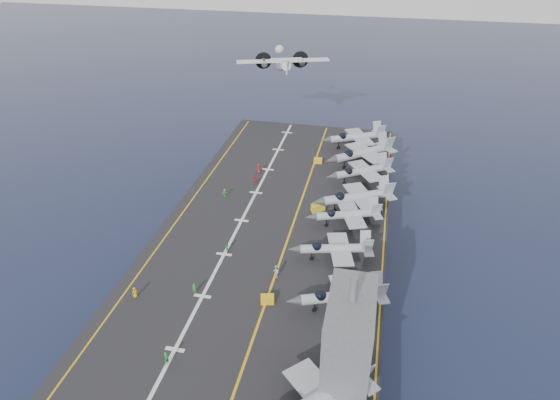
% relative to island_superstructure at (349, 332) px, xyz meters
% --- Properties ---
extents(ground, '(500.00, 500.00, 0.00)m').
position_rel_island_superstructure_xyz_m(ground, '(-15.00, 30.00, -17.90)').
color(ground, '#142135').
rests_on(ground, ground).
extents(hull, '(36.00, 90.00, 10.00)m').
position_rel_island_superstructure_xyz_m(hull, '(-15.00, 30.00, -12.90)').
color(hull, '#56595E').
rests_on(hull, ground).
extents(flight_deck, '(38.00, 92.00, 0.40)m').
position_rel_island_superstructure_xyz_m(flight_deck, '(-15.00, 30.00, -7.70)').
color(flight_deck, black).
rests_on(flight_deck, hull).
extents(foul_line, '(0.35, 90.00, 0.02)m').
position_rel_island_superstructure_xyz_m(foul_line, '(-12.00, 30.00, -7.48)').
color(foul_line, gold).
rests_on(foul_line, flight_deck).
extents(landing_centerline, '(0.50, 90.00, 0.02)m').
position_rel_island_superstructure_xyz_m(landing_centerline, '(-21.00, 30.00, -7.48)').
color(landing_centerline, silver).
rests_on(landing_centerline, flight_deck).
extents(deck_edge_port, '(0.25, 90.00, 0.02)m').
position_rel_island_superstructure_xyz_m(deck_edge_port, '(-32.00, 30.00, -7.48)').
color(deck_edge_port, gold).
rests_on(deck_edge_port, flight_deck).
extents(deck_edge_stbd, '(0.25, 90.00, 0.02)m').
position_rel_island_superstructure_xyz_m(deck_edge_stbd, '(3.50, 30.00, -7.48)').
color(deck_edge_stbd, gold).
rests_on(deck_edge_stbd, flight_deck).
extents(island_superstructure, '(5.00, 10.00, 15.00)m').
position_rel_island_superstructure_xyz_m(island_superstructure, '(0.00, 0.00, 0.00)').
color(island_superstructure, '#56595E').
rests_on(island_superstructure, flight_deck).
extents(fighter_jet_0, '(18.18, 18.22, 5.36)m').
position_rel_island_superstructure_xyz_m(fighter_jet_0, '(-2.59, -5.52, -4.82)').
color(fighter_jet_0, '#8D939D').
rests_on(fighter_jet_0, flight_deck).
extents(fighter_jet_2, '(15.95, 13.30, 4.73)m').
position_rel_island_superstructure_xyz_m(fighter_jet_2, '(-1.62, 11.65, -5.13)').
color(fighter_jet_2, '#8C929C').
rests_on(fighter_jet_2, flight_deck).
extents(fighter_jet_3, '(14.66, 11.51, 4.50)m').
position_rel_island_superstructure_xyz_m(fighter_jet_3, '(-3.81, 22.33, -5.25)').
color(fighter_jet_3, '#90969D').
rests_on(fighter_jet_3, flight_deck).
extents(fighter_jet_4, '(15.14, 12.53, 4.51)m').
position_rel_island_superstructure_xyz_m(fighter_jet_4, '(-2.92, 32.49, -5.25)').
color(fighter_jet_4, '#949DA3').
rests_on(fighter_jet_4, flight_deck).
extents(fighter_jet_5, '(18.12, 15.84, 5.28)m').
position_rel_island_superstructure_xyz_m(fighter_jet_5, '(-1.74, 38.23, -4.86)').
color(fighter_jet_5, '#99A0A9').
rests_on(fighter_jet_5, flight_deck).
extents(fighter_jet_6, '(16.79, 15.36, 4.85)m').
position_rel_island_superstructure_xyz_m(fighter_jet_6, '(-1.59, 48.93, -5.07)').
color(fighter_jet_6, gray).
rests_on(fighter_jet_6, flight_deck).
extents(fighter_jet_7, '(19.39, 18.61, 5.63)m').
position_rel_island_superstructure_xyz_m(fighter_jet_7, '(-2.08, 56.59, -4.69)').
color(fighter_jet_7, '#9EA8AF').
rests_on(fighter_jet_7, flight_deck).
extents(fighter_jet_8, '(17.79, 15.56, 5.18)m').
position_rel_island_superstructure_xyz_m(fighter_jet_8, '(-4.12, 65.20, -4.91)').
color(fighter_jet_8, '#949CA2').
rests_on(fighter_jet_8, flight_deck).
extents(tow_cart_a, '(2.07, 1.60, 1.10)m').
position_rel_island_superstructure_xyz_m(tow_cart_a, '(-11.77, 10.71, -6.95)').
color(tow_cart_a, gold).
rests_on(tow_cart_a, flight_deck).
extents(tow_cart_b, '(2.67, 2.29, 1.36)m').
position_rel_island_superstructure_xyz_m(tow_cart_b, '(-8.43, 35.69, -6.82)').
color(tow_cart_b, gold).
rests_on(tow_cart_b, flight_deck).
extents(tow_cart_c, '(1.88, 1.31, 1.07)m').
position_rel_island_superstructure_xyz_m(tow_cart_c, '(-11.29, 55.24, -6.97)').
color(tow_cart_c, gold).
rests_on(tow_cart_c, flight_deck).
extents(crew_0, '(1.12, 1.18, 1.64)m').
position_rel_island_superstructure_xyz_m(crew_0, '(-30.11, 7.91, -6.68)').
color(crew_0, gold).
rests_on(crew_0, flight_deck).
extents(crew_1, '(1.09, 0.79, 1.68)m').
position_rel_island_superstructure_xyz_m(crew_1, '(-22.29, 10.37, -6.66)').
color(crew_1, '#268C33').
rests_on(crew_1, flight_deck).
extents(crew_2, '(1.12, 0.93, 1.59)m').
position_rel_island_superstructure_xyz_m(crew_2, '(-20.82, 21.05, -6.71)').
color(crew_2, '#268C33').
rests_on(crew_2, flight_deck).
extents(crew_3, '(1.13, 1.15, 1.61)m').
position_rel_island_superstructure_xyz_m(crew_3, '(-26.36, 37.38, -6.69)').
color(crew_3, '#238E25').
rests_on(crew_3, flight_deck).
extents(crew_4, '(1.34, 1.01, 2.04)m').
position_rel_island_superstructure_xyz_m(crew_4, '(-21.91, 43.15, -6.48)').
color(crew_4, '#B72632').
rests_on(crew_4, flight_deck).
extents(crew_5, '(1.26, 1.45, 2.04)m').
position_rel_island_superstructure_xyz_m(crew_5, '(-22.44, 48.06, -6.48)').
color(crew_5, '#B21919').
rests_on(crew_5, flight_deck).
extents(crew_6, '(1.02, 1.27, 1.85)m').
position_rel_island_superstructure_xyz_m(crew_6, '(-21.00, -2.27, -6.58)').
color(crew_6, '#208F33').
rests_on(crew_6, flight_deck).
extents(crew_7, '(0.91, 1.29, 2.06)m').
position_rel_island_superstructure_xyz_m(crew_7, '(-11.81, 16.32, -6.47)').
color(crew_7, silver).
rests_on(crew_7, flight_deck).
extents(transport_plane, '(26.73, 22.08, 5.43)m').
position_rel_island_superstructure_xyz_m(transport_plane, '(-24.35, 81.11, 5.43)').
color(transport_plane, silver).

